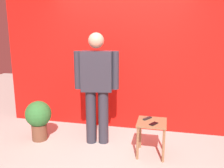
{
  "coord_description": "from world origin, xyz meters",
  "views": [
    {
      "loc": [
        0.81,
        -3.07,
        1.87
      ],
      "look_at": [
        -0.0,
        0.55,
        1.03
      ],
      "focal_mm": 38.99,
      "sensor_mm": 36.0,
      "label": 1
    }
  ],
  "objects_px": {
    "standing_person": "(97,83)",
    "potted_plant": "(39,117)",
    "side_table": "(152,128)",
    "cell_phone": "(154,124)",
    "tv_remote": "(147,118)"
  },
  "relations": [
    {
      "from": "cell_phone",
      "to": "tv_remote",
      "type": "relative_size",
      "value": 0.85
    },
    {
      "from": "tv_remote",
      "to": "potted_plant",
      "type": "relative_size",
      "value": 0.25
    },
    {
      "from": "standing_person",
      "to": "potted_plant",
      "type": "xyz_separation_m",
      "value": [
        -1.0,
        -0.12,
        -0.61
      ]
    },
    {
      "from": "standing_person",
      "to": "potted_plant",
      "type": "bearing_deg",
      "value": -172.91
    },
    {
      "from": "side_table",
      "to": "tv_remote",
      "type": "distance_m",
      "value": 0.16
    },
    {
      "from": "side_table",
      "to": "potted_plant",
      "type": "bearing_deg",
      "value": 177.06
    },
    {
      "from": "standing_person",
      "to": "side_table",
      "type": "height_order",
      "value": "standing_person"
    },
    {
      "from": "tv_remote",
      "to": "potted_plant",
      "type": "bearing_deg",
      "value": -146.56
    },
    {
      "from": "side_table",
      "to": "cell_phone",
      "type": "height_order",
      "value": "cell_phone"
    },
    {
      "from": "tv_remote",
      "to": "cell_phone",
      "type": "bearing_deg",
      "value": -27.14
    },
    {
      "from": "tv_remote",
      "to": "potted_plant",
      "type": "distance_m",
      "value": 1.84
    },
    {
      "from": "standing_person",
      "to": "tv_remote",
      "type": "bearing_deg",
      "value": -8.94
    },
    {
      "from": "standing_person",
      "to": "side_table",
      "type": "bearing_deg",
      "value": -13.77
    },
    {
      "from": "side_table",
      "to": "potted_plant",
      "type": "distance_m",
      "value": 1.91
    },
    {
      "from": "standing_person",
      "to": "potted_plant",
      "type": "distance_m",
      "value": 1.18
    }
  ]
}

